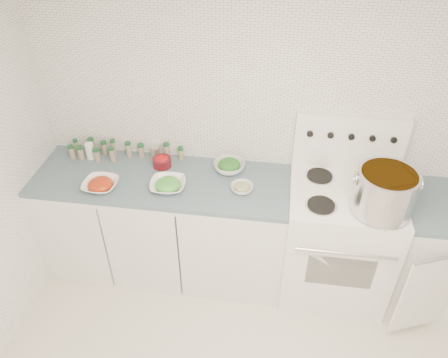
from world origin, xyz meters
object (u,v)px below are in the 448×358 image
(stock_pot, at_px, (385,191))
(bowl_snowpea, at_px, (168,185))
(stove, at_px, (337,238))
(bowl_tomato, at_px, (100,185))

(stock_pot, height_order, bowl_snowpea, stock_pot)
(stove, distance_m, stock_pot, 0.65)
(stock_pot, bearing_deg, stove, 138.47)
(stove, relative_size, stock_pot, 3.44)
(stock_pot, bearing_deg, bowl_tomato, 179.89)
(stove, bearing_deg, bowl_tomato, -174.45)
(stock_pot, relative_size, bowl_tomato, 1.62)
(bowl_snowpea, bearing_deg, stock_pot, -2.74)
(stove, height_order, bowl_snowpea, stove)
(stove, relative_size, bowl_snowpea, 5.09)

